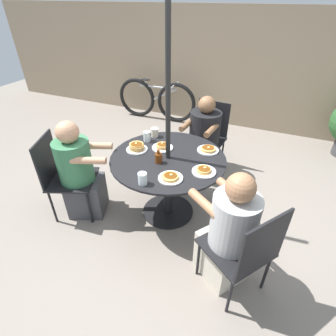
# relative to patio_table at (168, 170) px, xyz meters

# --- Properties ---
(ground_plane) EXTENTS (12.00, 12.00, 0.00)m
(ground_plane) POSITION_rel_patio_table_xyz_m (0.00, 0.00, -0.57)
(ground_plane) COLOR gray
(back_fence) EXTENTS (10.00, 0.06, 1.95)m
(back_fence) POSITION_rel_patio_table_xyz_m (0.00, 2.68, 0.40)
(back_fence) COLOR gray
(back_fence) RESTS_ON ground
(patio_table) EXTENTS (1.16, 1.16, 0.73)m
(patio_table) POSITION_rel_patio_table_xyz_m (0.00, 0.00, 0.00)
(patio_table) COLOR black
(patio_table) RESTS_ON ground
(umbrella_pole) EXTENTS (0.05, 0.05, 2.33)m
(umbrella_pole) POSITION_rel_patio_table_xyz_m (0.00, 0.00, 0.59)
(umbrella_pole) COLOR black
(umbrella_pole) RESTS_ON ground
(patio_chair_north) EXTENTS (0.51, 0.51, 0.92)m
(patio_chair_north) POSITION_rel_patio_table_xyz_m (0.12, 1.11, -0.06)
(patio_chair_north) COLOR black
(patio_chair_north) RESTS_ON ground
(diner_north) EXTENTS (0.44, 0.58, 1.07)m
(diner_north) POSITION_rel_patio_table_xyz_m (0.10, 0.92, -0.10)
(diner_north) COLOR slate
(diner_north) RESTS_ON ground
(patio_chair_east) EXTENTS (0.60, 0.60, 0.92)m
(patio_chair_east) POSITION_rel_patio_table_xyz_m (-1.03, -0.41, -0.06)
(patio_chair_east) COLOR black
(patio_chair_east) RESTS_ON ground
(diner_east) EXTENTS (0.60, 0.51, 1.10)m
(diner_east) POSITION_rel_patio_table_xyz_m (-0.86, -0.34, -0.07)
(diner_east) COLOR #3D3D42
(diner_east) RESTS_ON ground
(patio_chair_south) EXTENTS (0.64, 0.64, 0.92)m
(patio_chair_south) POSITION_rel_patio_table_xyz_m (0.90, -0.65, -0.06)
(patio_chair_south) COLOR black
(patio_chair_south) RESTS_ON ground
(diner_south) EXTENTS (0.60, 0.57, 1.09)m
(diner_south) POSITION_rel_patio_table_xyz_m (0.75, -0.54, -0.08)
(diner_south) COLOR beige
(diner_south) RESTS_ON ground
(pancake_plate_a) EXTENTS (0.22, 0.22, 0.05)m
(pancake_plate_a) POSITION_rel_patio_table_xyz_m (0.16, -0.32, 0.17)
(pancake_plate_a) COLOR white
(pancake_plate_a) RESTS_ON patio_table
(pancake_plate_b) EXTENTS (0.22, 0.22, 0.05)m
(pancake_plate_b) POSITION_rel_patio_table_xyz_m (0.33, 0.28, 0.17)
(pancake_plate_b) COLOR white
(pancake_plate_b) RESTS_ON patio_table
(pancake_plate_c) EXTENTS (0.22, 0.22, 0.08)m
(pancake_plate_c) POSITION_rel_patio_table_xyz_m (-0.36, 0.01, 0.18)
(pancake_plate_c) COLOR white
(pancake_plate_c) RESTS_ON patio_table
(pancake_plate_d) EXTENTS (0.22, 0.22, 0.06)m
(pancake_plate_d) POSITION_rel_patio_table_xyz_m (-0.13, 0.15, 0.17)
(pancake_plate_d) COLOR white
(pancake_plate_d) RESTS_ON patio_table
(pancake_plate_e) EXTENTS (0.22, 0.22, 0.05)m
(pancake_plate_e) POSITION_rel_patio_table_xyz_m (0.40, -0.11, 0.17)
(pancake_plate_e) COLOR white
(pancake_plate_e) RESTS_ON patio_table
(syrup_bottle) EXTENTS (0.09, 0.07, 0.14)m
(syrup_bottle) POSITION_rel_patio_table_xyz_m (-0.05, -0.12, 0.21)
(syrup_bottle) COLOR #602D0F
(syrup_bottle) RESTS_ON patio_table
(coffee_cup) EXTENTS (0.08, 0.08, 0.10)m
(coffee_cup) POSITION_rel_patio_table_xyz_m (-0.32, 0.36, 0.20)
(coffee_cup) COLOR beige
(coffee_cup) RESTS_ON patio_table
(drinking_glass_a) EXTENTS (0.08, 0.08, 0.11)m
(drinking_glass_a) POSITION_rel_patio_table_xyz_m (-0.35, 0.23, 0.21)
(drinking_glass_a) COLOR silver
(drinking_glass_a) RESTS_ON patio_table
(drinking_glass_b) EXTENTS (0.08, 0.08, 0.11)m
(drinking_glass_b) POSITION_rel_patio_table_xyz_m (-0.03, -0.48, 0.21)
(drinking_glass_b) COLOR silver
(drinking_glass_b) RESTS_ON patio_table
(bicycle) EXTENTS (1.56, 0.44, 0.77)m
(bicycle) POSITION_rel_patio_table_xyz_m (-1.26, 2.36, -0.19)
(bicycle) COLOR black
(bicycle) RESTS_ON ground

